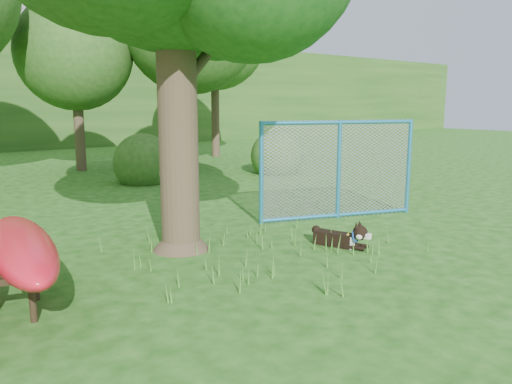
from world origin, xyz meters
TOP-DOWN VIEW (x-y plane):
  - ground at (0.00, 0.00)m, footprint 80.00×80.00m
  - wooden_post at (-0.60, 2.51)m, footprint 0.39×0.21m
  - husky_dog at (1.55, 0.54)m, footprint 0.52×1.07m
  - fence_section at (3.11, 2.09)m, footprint 3.34×1.28m
  - wildflower_clump at (1.56, 0.44)m, footprint 0.12×0.10m
  - bg_tree_c at (1.50, 13.00)m, footprint 4.00×4.00m
  - bg_tree_d at (5.00, 11.00)m, footprint 4.80×4.80m
  - bg_tree_e at (8.00, 14.00)m, footprint 4.60×4.60m
  - shrub_right at (6.50, 8.00)m, footprint 1.80×1.80m
  - shrub_mid at (2.00, 9.00)m, footprint 1.80×1.80m

SIDE VIEW (x-z plane):
  - ground at x=0.00m, z-range 0.00..0.00m
  - shrub_right at x=6.50m, z-range -0.90..0.90m
  - shrub_mid at x=2.00m, z-range -0.90..0.90m
  - husky_dog at x=1.55m, z-range -0.07..0.41m
  - wildflower_clump at x=1.56m, z-range 0.08..0.33m
  - wooden_post at x=-0.60m, z-range 0.04..1.49m
  - fence_section at x=3.11m, z-range -0.68..2.74m
  - bg_tree_c at x=1.50m, z-range 1.05..7.17m
  - bg_tree_d at x=5.00m, z-range 1.33..8.83m
  - bg_tree_e at x=8.00m, z-range 1.46..9.01m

